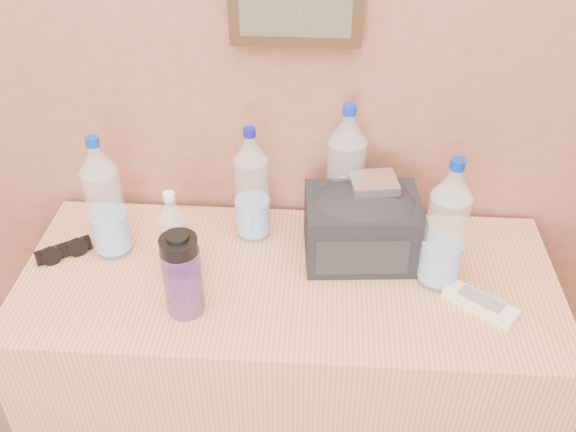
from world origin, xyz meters
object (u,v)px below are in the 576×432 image
(pet_large_d, at_px, (445,231))
(pet_small, at_px, (175,239))
(dresser, at_px, (288,384))
(sunglasses, at_px, (64,250))
(pet_large_c, at_px, (345,176))
(toiletry_bag, at_px, (362,224))
(pet_large_a, at_px, (105,204))
(ac_remote, at_px, (480,304))
(foil_packet, at_px, (374,183))
(nalgene_bottle, at_px, (182,274))
(pet_large_b, at_px, (252,190))

(pet_large_d, relative_size, pet_small, 1.45)
(dresser, distance_m, sunglasses, 0.70)
(pet_large_c, distance_m, toiletry_bag, 0.14)
(pet_large_a, distance_m, pet_large_d, 0.80)
(ac_remote, distance_m, foil_packet, 0.37)
(foil_packet, bearing_deg, pet_large_c, 126.11)
(foil_packet, bearing_deg, dresser, -148.23)
(dresser, height_order, nalgene_bottle, nalgene_bottle)
(sunglasses, relative_size, foil_packet, 1.26)
(pet_large_d, height_order, foil_packet, pet_large_d)
(nalgene_bottle, bearing_deg, pet_large_d, 12.78)
(pet_large_b, xyz_separation_m, sunglasses, (-0.46, -0.12, -0.12))
(dresser, relative_size, foil_packet, 11.90)
(pet_large_c, distance_m, pet_large_d, 0.30)
(pet_large_c, height_order, ac_remote, pet_large_c)
(ac_remote, bearing_deg, pet_large_b, -166.74)
(dresser, height_order, ac_remote, ac_remote)
(pet_large_b, relative_size, nalgene_bottle, 1.48)
(pet_small, bearing_deg, nalgene_bottle, -70.80)
(pet_large_d, distance_m, nalgene_bottle, 0.59)
(dresser, xyz_separation_m, sunglasses, (-0.56, 0.04, 0.42))
(foil_packet, bearing_deg, pet_large_a, -175.32)
(sunglasses, bearing_deg, ac_remote, -40.83)
(nalgene_bottle, height_order, foil_packet, nalgene_bottle)
(pet_large_a, relative_size, pet_large_c, 0.92)
(toiletry_bag, xyz_separation_m, foil_packet, (0.02, 0.03, 0.10))
(pet_large_a, bearing_deg, dresser, -8.79)
(ac_remote, bearing_deg, nalgene_bottle, -139.19)
(pet_large_a, relative_size, pet_large_b, 1.05)
(dresser, height_order, pet_large_d, pet_large_d)
(pet_large_a, relative_size, nalgene_bottle, 1.55)
(dresser, distance_m, foil_packet, 0.64)
(pet_large_a, height_order, ac_remote, pet_large_a)
(pet_large_c, height_order, foil_packet, pet_large_c)
(foil_packet, bearing_deg, pet_large_d, -35.72)
(pet_large_a, xyz_separation_m, pet_large_b, (0.34, 0.09, -0.01))
(dresser, xyz_separation_m, pet_large_d, (0.35, 0.01, 0.55))
(dresser, relative_size, pet_large_d, 3.83)
(pet_large_d, bearing_deg, toiletry_bag, 154.31)
(pet_large_c, height_order, nalgene_bottle, pet_large_c)
(dresser, distance_m, pet_large_c, 0.61)
(dresser, xyz_separation_m, pet_small, (-0.26, -0.00, 0.50))
(pet_small, bearing_deg, dresser, 0.75)
(nalgene_bottle, bearing_deg, pet_large_b, 66.65)
(pet_small, height_order, foil_packet, pet_small)
(pet_large_d, height_order, nalgene_bottle, pet_large_d)
(pet_large_a, bearing_deg, pet_large_b, 14.66)
(pet_large_a, height_order, pet_large_c, pet_large_c)
(pet_large_a, xyz_separation_m, nalgene_bottle, (0.22, -0.19, -0.04))
(pet_large_d, bearing_deg, dresser, -178.96)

